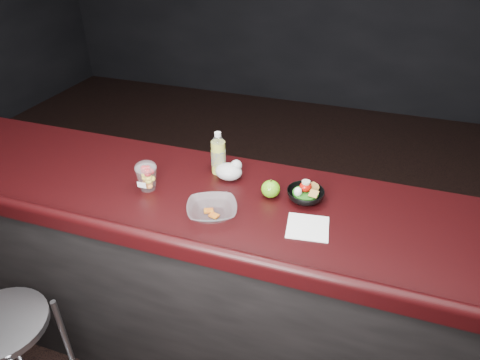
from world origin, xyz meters
name	(u,v)px	position (x,y,z in m)	size (l,w,h in m)	color
room_shell	(185,11)	(0.00, 0.00, 1.83)	(8.00, 8.00, 8.00)	black
counter	(229,283)	(0.00, 0.30, 0.51)	(4.06, 0.71, 1.02)	black
stool_left	(13,355)	(-0.69, -0.37, 0.53)	(0.41, 0.41, 0.73)	#ACACB1
lemonade_bottle	(218,156)	(-0.11, 0.49, 1.11)	(0.07, 0.07, 0.21)	#CBD437
fruit_cup	(147,175)	(-0.36, 0.26, 1.09)	(0.10, 0.10, 0.14)	white
green_apple	(271,189)	(0.17, 0.37, 1.06)	(0.08, 0.08, 0.08)	#498E10
plastic_bag	(230,171)	(-0.05, 0.45, 1.06)	(0.12, 0.10, 0.09)	silver
snack_bowl	(305,194)	(0.31, 0.39, 1.05)	(0.18, 0.18, 0.09)	black
takeout_bowl	(212,210)	(-0.02, 0.17, 1.04)	(0.27, 0.27, 0.05)	silver
paper_napkin	(308,227)	(0.36, 0.21, 1.02)	(0.16, 0.16, 0.00)	white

